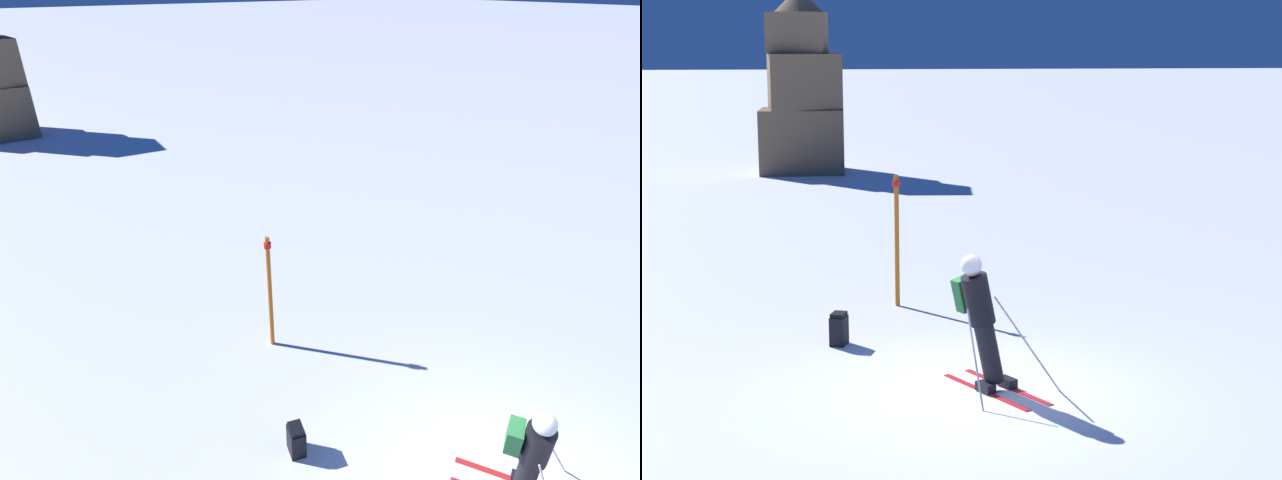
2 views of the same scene
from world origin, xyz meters
TOP-DOWN VIEW (x-y plane):
  - skier at (0.10, -0.10)m, footprint 1.47×1.78m
  - spare_backpack at (-1.74, 2.33)m, footprint 0.30×0.35m
  - trail_marker at (-0.75, 4.65)m, footprint 0.13×0.13m

SIDE VIEW (x-z plane):
  - spare_backpack at x=-1.74m, z-range -0.01..0.49m
  - skier at x=0.10m, z-range 0.11..2.01m
  - trail_marker at x=-0.75m, z-range 0.10..2.38m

